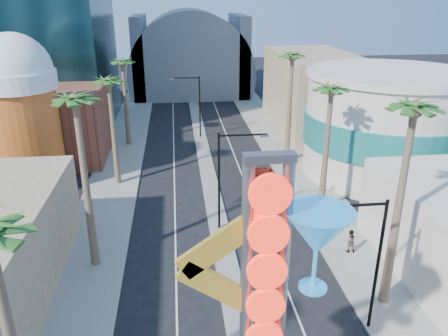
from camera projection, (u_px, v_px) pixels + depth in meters
sidewalk_west at (119, 165)px, 47.70m from camera, size 5.00×100.00×0.15m
sidewalk_east at (289, 158)px, 49.68m from camera, size 5.00×100.00×0.15m
median at (204, 152)px, 51.46m from camera, size 1.60×84.00×0.15m
brick_filler_west at (59, 125)px, 48.33m from camera, size 10.00×10.00×8.00m
filler_east at (313, 90)px, 60.52m from camera, size 10.00×20.00×10.00m
beer_mug at (21, 108)px, 39.42m from camera, size 7.00×7.00×14.50m
turquoise_building at (386, 124)px, 44.04m from camera, size 16.60×16.60×10.60m
canopy at (191, 70)px, 81.25m from camera, size 22.00×16.00×22.00m
neon_sign at (286, 283)px, 16.54m from camera, size 6.53×2.60×12.55m
streetlight_0 at (226, 172)px, 33.13m from camera, size 3.79×0.25×8.00m
streetlight_1 at (195, 101)px, 55.15m from camera, size 3.79×0.25×8.00m
streetlight_2 at (371, 255)px, 22.72m from camera, size 3.45×0.25×8.00m
palm_1 at (77, 113)px, 26.23m from camera, size 2.40×2.40×12.70m
palm_2 at (109, 88)px, 39.64m from camera, size 2.40×2.40×11.20m
palm_3 at (123, 68)px, 50.71m from camera, size 2.40×2.40×11.20m
palm_5 at (412, 124)px, 22.41m from camera, size 2.40×2.40×13.20m
palm_6 at (331, 98)px, 33.98m from camera, size 2.40×2.40×11.70m
palm_7 at (292, 64)px, 44.71m from camera, size 2.40×2.40×12.70m
red_pickup at (263, 180)px, 41.98m from camera, size 2.94×5.81×1.57m
pedestrian_b at (350, 241)px, 31.25m from camera, size 0.90×0.74×1.74m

